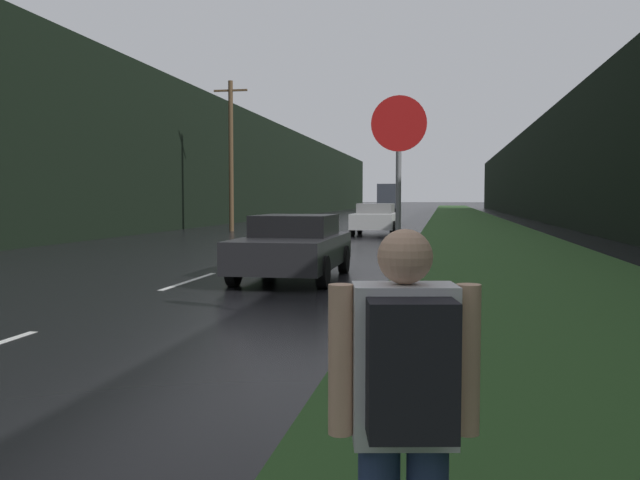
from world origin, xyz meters
TOP-DOWN VIEW (x-y plane):
  - grass_verge at (7.12, 40.00)m, footprint 6.00×240.00m
  - lane_stripe_c at (0.00, 12.50)m, footprint 0.12×3.00m
  - lane_stripe_d at (0.00, 19.50)m, footprint 0.12×3.00m
  - treeline_far_side at (-10.12, 50.00)m, footprint 2.00×140.00m
  - treeline_near_side at (13.12, 50.00)m, footprint 2.00×140.00m
  - utility_pole_far at (-5.73, 33.20)m, footprint 1.80×0.24m
  - stop_sign at (4.67, 7.78)m, footprint 0.71×0.07m
  - hitchhiker_with_backpack at (5.11, 1.55)m, footprint 0.56×0.45m
  - car_passing_near at (2.06, 13.30)m, footprint 2.00×4.44m
  - car_passing_far at (2.06, 31.05)m, footprint 2.03×4.59m
  - delivery_truck at (-2.06, 90.22)m, footprint 2.53×8.93m

SIDE VIEW (x-z plane):
  - lane_stripe_c at x=0.00m, z-range 0.00..0.01m
  - lane_stripe_d at x=0.00m, z-range 0.00..0.01m
  - grass_verge at x=7.12m, z-range 0.00..0.02m
  - car_passing_near at x=2.06m, z-range 0.02..1.39m
  - car_passing_far at x=2.06m, z-range 0.03..1.51m
  - hitchhiker_with_backpack at x=5.11m, z-range 0.12..1.75m
  - stop_sign at x=4.67m, z-range 0.36..3.40m
  - delivery_truck at x=-2.06m, z-range 0.10..3.68m
  - treeline_near_side at x=13.12m, z-range 0.00..7.71m
  - utility_pole_far at x=-5.73m, z-range 0.13..7.96m
  - treeline_far_side at x=-10.12m, z-range 0.00..8.27m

